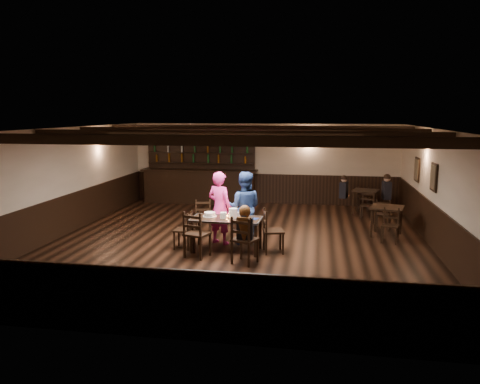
% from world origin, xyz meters
% --- Properties ---
extents(ground, '(10.00, 10.00, 0.00)m').
position_xyz_m(ground, '(0.00, 0.00, 0.00)').
color(ground, black).
rests_on(ground, ground).
extents(room_shell, '(9.02, 10.02, 2.71)m').
position_xyz_m(room_shell, '(0.01, 0.04, 1.75)').
color(room_shell, beige).
rests_on(room_shell, ground).
extents(dining_table, '(1.58, 0.82, 0.75)m').
position_xyz_m(dining_table, '(-0.15, -0.79, 0.67)').
color(dining_table, black).
rests_on(dining_table, ground).
extents(chair_near_left, '(0.59, 0.57, 1.01)m').
position_xyz_m(chair_near_left, '(-0.70, -1.41, 0.59)').
color(chair_near_left, black).
rests_on(chair_near_left, ground).
extents(chair_near_right, '(0.59, 0.58, 1.00)m').
position_xyz_m(chair_near_right, '(0.37, -1.67, 0.58)').
color(chair_near_right, black).
rests_on(chair_near_right, ground).
extents(chair_end_left, '(0.38, 0.40, 0.86)m').
position_xyz_m(chair_end_left, '(-1.08, -0.75, 0.50)').
color(chair_end_left, black).
rests_on(chair_end_left, ground).
extents(chair_end_right, '(0.53, 0.54, 0.98)m').
position_xyz_m(chair_end_right, '(0.82, -0.75, 0.57)').
color(chair_end_right, black).
rests_on(chair_end_right, ground).
extents(chair_far_pushed, '(0.48, 0.46, 0.89)m').
position_xyz_m(chair_far_pushed, '(-1.02, 0.53, 0.52)').
color(chair_far_pushed, black).
rests_on(chair_far_pushed, ground).
extents(woman_pink, '(0.74, 0.63, 1.72)m').
position_xyz_m(woman_pink, '(-0.42, -0.22, 0.86)').
color(woman_pink, '#FE39A2').
rests_on(woman_pink, ground).
extents(man_blue, '(0.86, 0.68, 1.72)m').
position_xyz_m(man_blue, '(0.14, -0.10, 0.86)').
color(man_blue, navy).
rests_on(man_blue, ground).
extents(seated_person, '(0.32, 0.48, 0.79)m').
position_xyz_m(seated_person, '(0.40, -1.60, 0.81)').
color(seated_person, black).
rests_on(seated_person, ground).
extents(cake, '(0.32, 0.32, 0.10)m').
position_xyz_m(cake, '(-0.55, -0.69, 0.80)').
color(cake, white).
rests_on(cake, dining_table).
extents(plate_stack_a, '(0.15, 0.15, 0.14)m').
position_xyz_m(plate_stack_a, '(-0.21, -0.82, 0.82)').
color(plate_stack_a, white).
rests_on(plate_stack_a, dining_table).
extents(plate_stack_b, '(0.19, 0.19, 0.22)m').
position_xyz_m(plate_stack_b, '(0.00, -0.75, 0.86)').
color(plate_stack_b, white).
rests_on(plate_stack_b, dining_table).
extents(tea_light, '(0.05, 0.05, 0.06)m').
position_xyz_m(tea_light, '(-0.13, -0.73, 0.78)').
color(tea_light, '#A5A8AD').
rests_on(tea_light, dining_table).
extents(salt_shaker, '(0.04, 0.04, 0.09)m').
position_xyz_m(salt_shaker, '(0.24, -0.89, 0.80)').
color(salt_shaker, silver).
rests_on(salt_shaker, dining_table).
extents(pepper_shaker, '(0.04, 0.04, 0.09)m').
position_xyz_m(pepper_shaker, '(0.24, -0.88, 0.80)').
color(pepper_shaker, '#A5A8AD').
rests_on(pepper_shaker, dining_table).
extents(drink_glass, '(0.07, 0.07, 0.12)m').
position_xyz_m(drink_glass, '(0.10, -0.65, 0.81)').
color(drink_glass, silver).
rests_on(drink_glass, dining_table).
extents(menu_red, '(0.32, 0.26, 0.00)m').
position_xyz_m(menu_red, '(0.30, -0.87, 0.75)').
color(menu_red, maroon).
rests_on(menu_red, dining_table).
extents(menu_blue, '(0.34, 0.28, 0.00)m').
position_xyz_m(menu_blue, '(0.42, -0.73, 0.75)').
color(menu_blue, '#0E1B4A').
rests_on(menu_blue, dining_table).
extents(bar_counter, '(3.96, 0.70, 2.20)m').
position_xyz_m(bar_counter, '(-2.17, 4.72, 0.73)').
color(bar_counter, black).
rests_on(bar_counter, ground).
extents(back_table_a, '(0.94, 0.94, 0.75)m').
position_xyz_m(back_table_a, '(3.57, 1.15, 0.65)').
color(back_table_a, black).
rests_on(back_table_a, ground).
extents(back_table_b, '(0.89, 0.89, 0.75)m').
position_xyz_m(back_table_b, '(3.28, 3.68, 0.64)').
color(back_table_b, black).
rests_on(back_table_b, ground).
extents(bg_patron_left, '(0.29, 0.38, 0.70)m').
position_xyz_m(bg_patron_left, '(2.63, 3.80, 0.82)').
color(bg_patron_left, black).
rests_on(bg_patron_left, ground).
extents(bg_patron_right, '(0.26, 0.39, 0.77)m').
position_xyz_m(bg_patron_right, '(3.90, 3.80, 0.85)').
color(bg_patron_right, black).
rests_on(bg_patron_right, ground).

